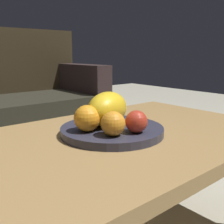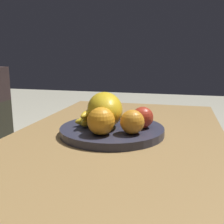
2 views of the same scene
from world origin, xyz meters
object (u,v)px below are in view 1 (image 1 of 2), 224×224
at_px(coffee_table, 109,150).
at_px(fruit_bowl, 112,130).
at_px(banana_bunch, 103,115).
at_px(apple_front, 136,122).
at_px(melon_large_front, 107,109).
at_px(orange_left, 113,124).
at_px(orange_front, 87,118).

relative_size(coffee_table, fruit_bowl, 3.52).
height_order(coffee_table, banana_bunch, banana_bunch).
relative_size(coffee_table, banana_bunch, 7.34).
distance_m(apple_front, banana_bunch, 0.16).
height_order(melon_large_front, orange_left, melon_large_front).
bearing_deg(apple_front, banana_bunch, 91.50).
relative_size(melon_large_front, orange_front, 2.14).
distance_m(fruit_bowl, melon_large_front, 0.07).
bearing_deg(melon_large_front, banana_bunch, 75.56).
bearing_deg(coffee_table, orange_front, 155.94).
height_order(coffee_table, apple_front, apple_front).
relative_size(fruit_bowl, melon_large_front, 1.93).
distance_m(coffee_table, orange_left, 0.13).
xyz_separation_m(melon_large_front, orange_left, (-0.06, -0.10, -0.02)).
distance_m(coffee_table, orange_front, 0.13).
relative_size(orange_left, apple_front, 1.06).
relative_size(fruit_bowl, banana_bunch, 2.09).
bearing_deg(orange_left, banana_bunch, 62.87).
bearing_deg(coffee_table, apple_front, -62.02).
relative_size(orange_front, apple_front, 1.20).
xyz_separation_m(coffee_table, apple_front, (0.04, -0.08, 0.10)).
bearing_deg(banana_bunch, fruit_bowl, -99.33).
bearing_deg(melon_large_front, coffee_table, -123.81).
bearing_deg(banana_bunch, orange_left, -117.13).
xyz_separation_m(fruit_bowl, melon_large_front, (0.00, 0.02, 0.07)).
xyz_separation_m(fruit_bowl, orange_front, (-0.09, 0.01, 0.05)).
height_order(orange_front, orange_left, orange_front).
relative_size(melon_large_front, apple_front, 2.57).
bearing_deg(banana_bunch, apple_front, -88.50).
height_order(coffee_table, melon_large_front, melon_large_front).
bearing_deg(banana_bunch, orange_front, -153.50).
height_order(orange_left, apple_front, orange_left).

